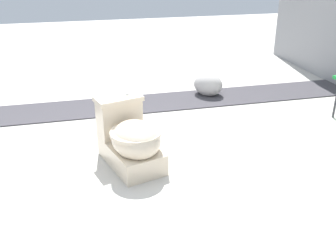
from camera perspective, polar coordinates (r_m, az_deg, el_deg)
name	(u,v)px	position (r m, az deg, el deg)	size (l,w,h in m)	color
ground_plane	(135,163)	(3.18, -4.80, -5.43)	(14.00, 14.00, 0.00)	beige
gravel_strip	(161,102)	(4.40, -1.07, 3.48)	(0.56, 8.00, 0.01)	#423F44
toilet	(131,139)	(3.07, -5.41, -1.92)	(0.71, 0.53, 0.52)	beige
boulder_near	(208,85)	(4.61, 5.84, 6.00)	(0.35, 0.28, 0.26)	#B7B2AD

